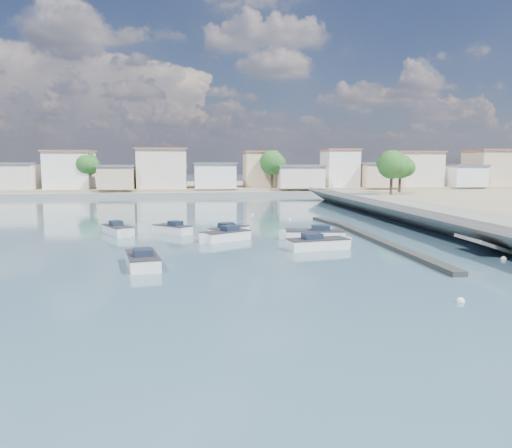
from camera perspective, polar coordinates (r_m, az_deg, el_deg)
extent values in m
plane|color=#284051|center=(71.55, -0.12, 1.58)|extent=(400.00, 400.00, 0.00)
cube|color=slate|center=(51.97, 24.67, -0.20)|extent=(5.00, 90.00, 1.80)
cube|color=slate|center=(49.80, 20.43, -0.29)|extent=(4.17, 90.00, 2.86)
cube|color=slate|center=(42.13, 25.92, -2.53)|extent=(5.31, 3.50, 1.94)
cube|color=black|center=(44.22, 13.99, -1.88)|extent=(1.00, 26.00, 0.35)
cube|color=black|center=(57.21, 8.41, 0.24)|extent=(2.00, 8.05, 0.30)
cube|color=gray|center=(123.12, -3.22, 4.24)|extent=(160.00, 40.00, 1.40)
cube|color=slate|center=(102.24, -2.34, 3.48)|extent=(160.00, 2.50, 0.80)
cube|color=beige|center=(112.24, -25.68, 4.90)|extent=(8.00, 8.00, 5.00)
cube|color=#595960|center=(112.20, -25.75, 6.26)|extent=(8.48, 8.48, 0.35)
cube|color=white|center=(111.46, -20.48, 5.78)|extent=(9.00, 9.00, 7.50)
cube|color=#99513D|center=(111.47, -20.57, 7.80)|extent=(9.54, 9.54, 0.35)
cube|color=beige|center=(106.72, -15.55, 5.12)|extent=(7.00, 8.00, 4.50)
cube|color=#595960|center=(106.68, -15.59, 6.42)|extent=(7.42, 8.48, 0.35)
cube|color=beige|center=(107.80, -10.66, 6.21)|extent=(10.00, 9.00, 8.00)
cube|color=#99513D|center=(107.82, -10.71, 8.43)|extent=(10.60, 9.54, 0.35)
cube|color=white|center=(106.79, -4.74, 5.50)|extent=(8.50, 8.50, 5.00)
cube|color=#595960|center=(106.75, -4.76, 6.93)|extent=(9.01, 9.01, 0.35)
cube|color=beige|center=(110.67, 0.38, 6.22)|extent=(6.50, 7.50, 7.50)
cube|color=#99513D|center=(110.68, 0.39, 8.26)|extent=(6.89, 7.95, 0.35)
cube|color=beige|center=(108.17, 4.89, 5.38)|extent=(9.50, 9.00, 4.50)
cube|color=#595960|center=(108.12, 4.91, 6.67)|extent=(10.07, 9.54, 0.35)
cube|color=white|center=(113.56, 9.54, 6.28)|extent=(7.00, 8.00, 8.00)
cube|color=#99513D|center=(113.58, 9.59, 8.38)|extent=(7.42, 8.48, 0.35)
cube|color=beige|center=(114.31, 13.68, 5.43)|extent=(8.00, 9.00, 5.00)
cube|color=#595960|center=(114.27, 13.72, 6.77)|extent=(8.48, 9.54, 0.35)
cube|color=beige|center=(118.73, 17.60, 5.96)|extent=(10.50, 8.50, 7.50)
cube|color=#99513D|center=(118.73, 17.67, 7.85)|extent=(11.13, 9.01, 0.35)
cube|color=white|center=(122.06, 22.67, 5.06)|extent=(7.50, 7.50, 4.50)
cube|color=#595960|center=(122.02, 22.73, 6.19)|extent=(7.95, 7.95, 0.35)
cube|color=beige|center=(128.75, 25.14, 5.79)|extent=(9.00, 9.50, 8.00)
cube|color=#99513D|center=(128.76, 25.24, 7.65)|extent=(9.54, 10.07, 0.35)
cylinder|color=#38281E|center=(107.75, -18.71, 4.73)|extent=(0.44, 0.44, 3.38)
sphere|color=#1F571D|center=(107.68, -18.78, 6.50)|extent=(4.80, 4.80, 4.80)
sphere|color=#1F571D|center=(106.92, -18.36, 6.39)|extent=(3.60, 3.60, 3.60)
sphere|color=#1F571D|center=(108.27, -19.13, 6.57)|extent=(3.30, 3.30, 3.30)
cylinder|color=#38281E|center=(108.74, -9.02, 4.91)|extent=(0.44, 0.44, 2.93)
sphere|color=#1F571D|center=(108.67, -9.05, 6.44)|extent=(4.16, 4.16, 4.16)
sphere|color=#1F571D|center=(108.14, -8.64, 6.34)|extent=(3.12, 3.12, 3.12)
sphere|color=#1F571D|center=(109.08, -9.39, 6.50)|extent=(2.86, 2.86, 2.86)
cylinder|color=#38281E|center=(106.08, 1.83, 5.13)|extent=(0.44, 0.44, 3.60)
sphere|color=#1F571D|center=(106.01, 1.83, 7.05)|extent=(5.12, 5.12, 5.12)
sphere|color=#1F571D|center=(105.54, 2.41, 6.92)|extent=(3.84, 3.84, 3.84)
sphere|color=#1F571D|center=(106.36, 1.36, 7.14)|extent=(3.52, 3.52, 3.52)
cylinder|color=#38281E|center=(112.67, 9.67, 5.03)|extent=(0.44, 0.44, 3.15)
sphere|color=#1F571D|center=(112.60, 9.70, 6.62)|extent=(4.48, 4.48, 4.48)
sphere|color=#1F571D|center=(112.32, 10.19, 6.50)|extent=(3.36, 3.36, 3.36)
sphere|color=#1F571D|center=(112.80, 9.30, 6.70)|extent=(3.08, 3.08, 3.08)
cylinder|color=#38281E|center=(117.46, 17.32, 4.78)|extent=(0.44, 0.44, 2.70)
sphere|color=#1F571D|center=(117.39, 17.36, 6.09)|extent=(3.84, 3.84, 3.84)
sphere|color=#1F571D|center=(117.26, 17.78, 5.98)|extent=(2.88, 2.88, 2.88)
sphere|color=#1F571D|center=(117.47, 17.03, 6.16)|extent=(2.64, 2.64, 2.64)
cylinder|color=#38281E|center=(80.92, 15.19, 4.37)|extent=(0.44, 0.44, 3.15)
sphere|color=#1F571D|center=(80.84, 15.26, 6.58)|extent=(4.48, 4.48, 4.48)
sphere|color=#1F571D|center=(80.66, 15.97, 6.40)|extent=(3.36, 3.36, 3.36)
sphere|color=#1F571D|center=(80.97, 14.69, 6.69)|extent=(3.08, 3.08, 3.08)
cylinder|color=#38281E|center=(88.01, 16.10, 4.47)|extent=(0.44, 0.44, 2.93)
sphere|color=#1F571D|center=(87.93, 16.16, 6.36)|extent=(4.16, 4.16, 4.16)
sphere|color=#1F571D|center=(87.78, 16.77, 6.21)|extent=(3.12, 3.12, 3.12)
sphere|color=#1F571D|center=(88.04, 15.68, 6.46)|extent=(2.86, 2.86, 2.86)
cube|color=white|center=(34.18, -12.85, -4.27)|extent=(2.77, 5.14, 1.00)
cube|color=white|center=(36.23, -13.16, -3.63)|extent=(1.87, 1.87, 1.00)
cube|color=#262628|center=(34.09, -12.88, -3.44)|extent=(2.81, 5.14, 0.08)
cube|color=#182132|center=(33.57, -12.81, -3.19)|extent=(1.43, 1.65, 0.48)
cube|color=white|center=(47.07, -3.10, -0.99)|extent=(4.13, 4.22, 1.00)
cube|color=white|center=(48.46, -1.76, -0.75)|extent=(1.23, 1.23, 1.00)
cube|color=#262628|center=(47.00, -3.11, -0.38)|extent=(4.15, 4.24, 0.08)
cube|color=#182132|center=(46.65, -3.43, -0.15)|extent=(1.63, 1.64, 0.48)
cube|color=white|center=(45.18, 6.72, -1.37)|extent=(5.46, 2.78, 1.00)
cube|color=white|center=(45.03, 3.87, -1.37)|extent=(1.96, 1.96, 1.00)
cube|color=#262628|center=(45.11, 6.73, -0.74)|extent=(5.46, 2.82, 0.08)
cube|color=#182132|center=(45.13, 7.39, -0.44)|extent=(1.74, 1.46, 0.48)
cube|color=white|center=(44.41, -3.49, -1.48)|extent=(4.69, 3.86, 1.00)
cube|color=white|center=(43.35, -5.50, -1.72)|extent=(1.53, 1.53, 1.00)
cube|color=#262628|center=(44.34, -3.50, -0.84)|extent=(4.71, 3.89, 0.08)
cube|color=#182132|center=(44.56, -3.04, -0.49)|extent=(1.71, 1.65, 0.48)
cube|color=white|center=(49.01, -9.51, -0.75)|extent=(3.95, 3.92, 1.00)
cube|color=white|center=(50.26, -10.85, -0.59)|extent=(1.13, 1.13, 1.00)
cube|color=#262628|center=(48.95, -9.52, -0.17)|extent=(3.98, 3.95, 0.08)
cube|color=#182132|center=(48.63, -9.21, 0.07)|extent=(1.54, 1.54, 0.48)
cube|color=white|center=(49.73, -15.51, -0.80)|extent=(3.49, 4.66, 1.00)
cube|color=white|center=(47.96, -14.76, -1.06)|extent=(1.47, 1.47, 1.00)
cube|color=#262628|center=(49.66, -15.53, -0.23)|extent=(3.52, 4.67, 0.08)
cube|color=#182132|center=(50.04, -15.70, 0.09)|extent=(1.52, 1.64, 0.48)
cube|color=white|center=(40.30, 7.04, -2.41)|extent=(5.13, 2.77, 1.00)
cube|color=white|center=(41.22, 9.68, -2.25)|extent=(1.87, 1.87, 1.00)
cube|color=#262628|center=(40.22, 7.06, -1.71)|extent=(5.13, 2.80, 0.08)
cube|color=#182132|center=(39.98, 6.43, -1.41)|extent=(1.65, 1.43, 0.48)
sphere|color=white|center=(39.81, 26.46, -3.60)|extent=(0.41, 0.41, 0.41)
sphere|color=white|center=(47.21, 6.09, -1.30)|extent=(0.41, 0.41, 0.41)
sphere|color=white|center=(27.12, 22.33, -8.16)|extent=(0.41, 0.41, 0.41)
sphere|color=white|center=(47.02, 8.29, -1.37)|extent=(0.41, 0.41, 0.41)
sphere|color=white|center=(60.19, 3.86, 0.55)|extent=(0.41, 0.41, 0.41)
sphere|color=white|center=(64.83, -0.40, 1.04)|extent=(0.41, 0.41, 0.41)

